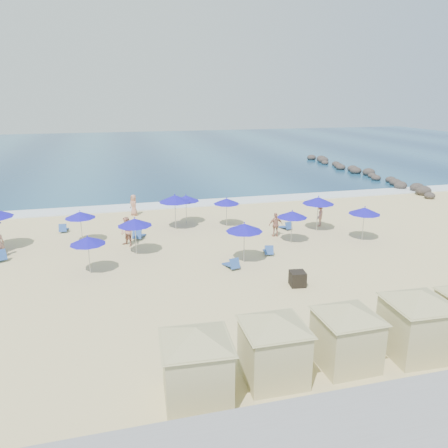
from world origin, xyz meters
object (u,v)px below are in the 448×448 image
at_px(trash_bin, 298,279).
at_px(umbrella_3, 88,240).
at_px(umbrella_4, 80,215).
at_px(umbrella_7, 186,198).
at_px(cabana_3, 418,314).
at_px(cabana_1, 274,338).
at_px(beachgoer_3, 320,215).
at_px(umbrella_8, 292,214).
at_px(beachgoer_2, 276,225).
at_px(umbrella_9, 227,201).
at_px(umbrella_11, 365,211).
at_px(beachgoer_1, 127,232).
at_px(umbrella_5, 135,222).
at_px(umbrella_12, 175,198).
at_px(umbrella_6, 244,227).
at_px(cabana_0, 196,354).
at_px(cabana_2, 347,326).
at_px(rock_jetty, 360,172).
at_px(beachgoer_4, 134,205).
at_px(umbrella_10, 318,200).

height_order(trash_bin, umbrella_3, umbrella_3).
bearing_deg(umbrella_4, umbrella_7, 20.21).
bearing_deg(cabana_3, cabana_1, -179.46).
xyz_separation_m(umbrella_7, beachgoer_3, (9.34, -3.06, -1.10)).
xyz_separation_m(cabana_3, umbrella_4, (-12.56, 16.35, 0.28)).
xyz_separation_m(umbrella_8, beachgoer_2, (-0.52, 1.47, -1.09)).
bearing_deg(umbrella_9, umbrella_8, -56.39).
xyz_separation_m(cabana_3, umbrella_11, (5.39, 12.26, 0.39)).
bearing_deg(beachgoer_1, umbrella_8, 39.38).
bearing_deg(umbrella_3, beachgoer_3, 17.15).
xyz_separation_m(cabana_3, beachgoer_2, (0.11, 14.48, -0.81)).
relative_size(umbrella_5, umbrella_8, 1.06).
height_order(umbrella_12, beachgoer_3, umbrella_12).
bearing_deg(umbrella_4, umbrella_11, -12.84).
bearing_deg(umbrella_6, umbrella_7, 102.19).
distance_m(umbrella_6, umbrella_11, 8.94).
xyz_separation_m(trash_bin, cabana_0, (-6.59, -7.10, 1.22)).
relative_size(cabana_3, beachgoer_3, 2.67).
distance_m(cabana_1, beachgoer_1, 15.68).
distance_m(cabana_0, cabana_2, 5.49).
xyz_separation_m(umbrella_9, beachgoer_2, (2.59, -3.22, -1.05)).
xyz_separation_m(umbrella_8, beachgoer_1, (-10.36, 2.06, -0.98)).
height_order(umbrella_5, umbrella_12, umbrella_12).
xyz_separation_m(cabana_3, umbrella_5, (-9.30, 13.36, 0.40)).
height_order(trash_bin, beachgoer_3, beachgoer_3).
height_order(umbrella_5, beachgoer_2, umbrella_5).
distance_m(umbrella_3, umbrella_8, 12.70).
bearing_deg(cabana_2, umbrella_5, 115.90).
distance_m(rock_jetty, beachgoer_3, 23.42).
bearing_deg(beachgoer_2, umbrella_9, -50.69).
relative_size(cabana_1, beachgoer_4, 2.55).
bearing_deg(cabana_3, umbrella_6, 107.86).
distance_m(umbrella_4, umbrella_9, 10.17).
distance_m(cabana_1, umbrella_12, 17.99).
height_order(umbrella_4, umbrella_7, umbrella_7).
distance_m(umbrella_3, beachgoer_4, 11.83).
xyz_separation_m(umbrella_4, umbrella_10, (15.99, -1.37, 0.29)).
bearing_deg(cabana_2, cabana_0, -175.21).
bearing_deg(umbrella_12, umbrella_11, -26.00).
xyz_separation_m(cabana_2, umbrella_10, (6.26, 14.93, 0.69)).
relative_size(umbrella_12, beachgoer_1, 1.38).
xyz_separation_m(umbrella_8, umbrella_10, (2.80, 1.97, 0.28)).
bearing_deg(cabana_1, umbrella_3, 119.60).
relative_size(umbrella_7, beachgoer_1, 1.19).
height_order(trash_bin, umbrella_6, umbrella_6).
bearing_deg(umbrella_5, umbrella_8, -2.03).
bearing_deg(beachgoer_4, umbrella_8, 23.08).
relative_size(cabana_1, beachgoer_2, 2.61).
bearing_deg(umbrella_8, umbrella_6, -147.77).
relative_size(umbrella_3, beachgoer_2, 1.30).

